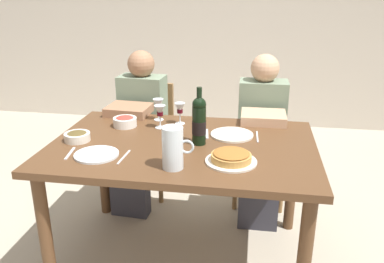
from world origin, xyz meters
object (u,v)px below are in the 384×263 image
object	(u,v)px
wine_glass_right_diner	(158,105)
diner_right	(261,133)
wine_glass_centre	(160,112)
chair_left	(149,130)
chair_right	(260,137)
olive_bowl	(77,136)
dinner_plate_right_setting	(232,135)
salad_bowl	(125,121)
dinner_plate_left_setting	(97,155)
dining_table	(183,158)
baked_tart	(231,157)
wine_bottle	(199,121)
water_pitcher	(173,150)
diner_left	(138,126)
wine_glass_left_diner	(180,109)

from	to	relation	value
wine_glass_right_diner	diner_right	distance (m)	0.77
wine_glass_centre	diner_right	xyz separation A→B (m)	(0.64, 0.39, -0.25)
chair_left	chair_right	bearing A→B (deg)	-177.07
diner_right	olive_bowl	bearing A→B (deg)	32.14
dinner_plate_right_setting	wine_glass_right_diner	bearing A→B (deg)	156.54
salad_bowl	chair_left	size ratio (longest dim) A/B	0.17
dinner_plate_left_setting	diner_right	bearing A→B (deg)	45.13
dining_table	baked_tart	distance (m)	0.38
salad_bowl	wine_glass_centre	distance (m)	0.24
dinner_plate_right_setting	chair_right	xyz separation A→B (m)	(0.18, 0.69, -0.27)
dining_table	baked_tart	bearing A→B (deg)	-36.70
wine_bottle	chair_right	world-z (taller)	wine_bottle
water_pitcher	dinner_plate_left_setting	distance (m)	0.45
diner_right	water_pitcher	bearing A→B (deg)	64.59
dinner_plate_left_setting	chair_left	distance (m)	1.16
olive_bowl	chair_right	distance (m)	1.43
wine_glass_centre	dining_table	bearing A→B (deg)	-51.54
dinner_plate_right_setting	chair_left	size ratio (longest dim) A/B	0.29
water_pitcher	wine_glass_centre	bearing A→B (deg)	109.57
diner_left	olive_bowl	bearing A→B (deg)	81.93
dining_table	wine_bottle	xyz separation A→B (m)	(0.09, 0.01, 0.23)
baked_tart	dinner_plate_right_setting	size ratio (longest dim) A/B	1.03
dining_table	diner_right	xyz separation A→B (m)	(0.45, 0.63, -0.05)
water_pitcher	diner_right	xyz separation A→B (m)	(0.44, 0.96, -0.24)
baked_tart	dinner_plate_left_setting	distance (m)	0.71
wine_glass_left_diner	diner_left	xyz separation A→B (m)	(-0.38, 0.31, -0.24)
dining_table	wine_glass_left_diner	world-z (taller)	wine_glass_left_diner
water_pitcher	wine_glass_right_diner	world-z (taller)	water_pitcher
water_pitcher	diner_right	distance (m)	1.08
baked_tart	diner_right	xyz separation A→B (m)	(0.16, 0.84, -0.17)
diner_right	wine_bottle	bearing A→B (deg)	59.09
water_pitcher	chair_left	xyz separation A→B (m)	(-0.46, 1.21, -0.36)
dinner_plate_left_setting	dinner_plate_right_setting	world-z (taller)	same
chair_left	wine_bottle	bearing A→B (deg)	125.62
diner_left	dinner_plate_right_setting	bearing A→B (deg)	150.79
wine_bottle	wine_glass_right_diner	size ratio (longest dim) A/B	2.27
wine_glass_left_diner	wine_glass_right_diner	size ratio (longest dim) A/B	0.97
wine_glass_centre	baked_tart	bearing A→B (deg)	-43.42
chair_left	diner_right	size ratio (longest dim) A/B	0.75
baked_tart	chair_right	distance (m)	1.13
salad_bowl	water_pitcher	bearing A→B (deg)	-52.46
salad_bowl	dinner_plate_right_setting	bearing A→B (deg)	-5.14
wine_bottle	wine_glass_left_diner	distance (m)	0.37
olive_bowl	dinner_plate_left_setting	xyz separation A→B (m)	(0.19, -0.19, -0.02)
dining_table	baked_tart	world-z (taller)	baked_tart
baked_tart	wine_glass_centre	distance (m)	0.66
diner_right	dinner_plate_right_setting	bearing A→B (deg)	67.46
chair_right	wine_glass_left_diner	bearing A→B (deg)	44.41
dining_table	wine_glass_left_diner	xyz separation A→B (m)	(-0.08, 0.33, 0.19)
salad_bowl	olive_bowl	xyz separation A→B (m)	(-0.19, -0.29, -0.01)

